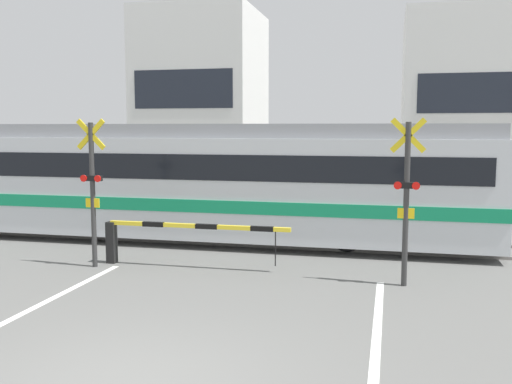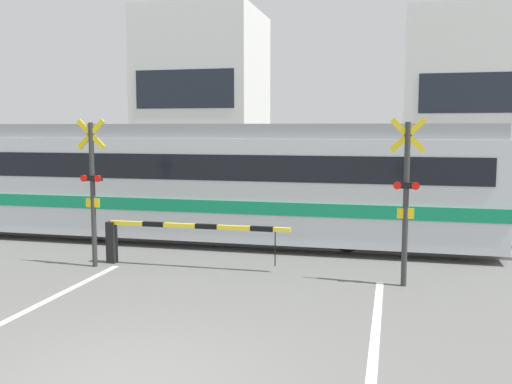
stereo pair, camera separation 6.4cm
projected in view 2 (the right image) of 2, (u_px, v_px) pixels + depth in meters
rail_track_near at (268, 246)px, 14.71m from camera, size 50.00×0.10×0.08m
rail_track_far at (279, 236)px, 16.09m from camera, size 50.00×0.10×0.08m
commuter_train at (138, 177)px, 16.13m from camera, size 19.29×2.99×3.18m
crossing_barrier_near at (161, 233)px, 12.73m from camera, size 4.26×0.20×0.99m
crossing_barrier_far at (353, 204)px, 17.50m from camera, size 4.26×0.20×0.99m
crossing_signal_left at (93, 186)px, 12.54m from camera, size 0.68×0.15×3.28m
crossing_signal_right at (406, 194)px, 10.98m from camera, size 0.68×0.15×3.28m
pedestrian at (322, 185)px, 21.01m from camera, size 0.38×0.22×1.70m
building_left_of_street at (204, 101)px, 28.83m from camera, size 5.66×5.61×8.81m
building_right_of_street at (481, 105)px, 25.78m from camera, size 6.80×5.61×8.17m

